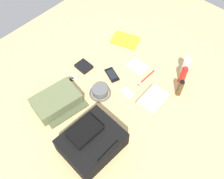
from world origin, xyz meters
name	(u,v)px	position (x,y,z in m)	size (l,w,h in m)	color
ground_plane	(112,94)	(0.00, 0.00, -0.01)	(2.64, 2.02, 0.02)	tan
backpack	(92,142)	(0.36, 0.17, 0.07)	(0.35, 0.29, 0.16)	black
toiletry_pouch	(57,101)	(0.31, -0.20, 0.04)	(0.32, 0.28, 0.08)	#56603D
bucket_hat	(100,91)	(0.06, -0.06, 0.02)	(0.15, 0.15, 0.06)	#505050
toothpaste_tube	(186,66)	(-0.48, 0.26, 0.07)	(0.05, 0.05, 0.15)	white
sunscreen_spray	(183,75)	(-0.40, 0.29, 0.07)	(0.04, 0.04, 0.14)	red
cologne_bottle	(180,88)	(-0.30, 0.34, 0.07)	(0.04, 0.04, 0.14)	#473319
paperback_novel	(125,40)	(-0.44, -0.26, 0.01)	(0.20, 0.24, 0.02)	yellow
cell_phone	(112,75)	(-0.11, -0.10, 0.01)	(0.10, 0.14, 0.01)	black
media_player	(127,93)	(-0.07, 0.08, 0.01)	(0.07, 0.09, 0.01)	#B7B7BC
wristwatch	(74,77)	(0.09, -0.29, 0.01)	(0.07, 0.06, 0.01)	#99999E
toothbrush	(145,78)	(-0.25, 0.09, 0.01)	(0.18, 0.02, 0.02)	red
wallet	(84,66)	(-0.03, -0.30, 0.01)	(0.09, 0.11, 0.02)	black
notepad	(138,67)	(-0.29, -0.01, 0.01)	(0.11, 0.15, 0.02)	beige
folded_towel	(153,100)	(-0.13, 0.25, 0.02)	(0.20, 0.14, 0.04)	#C6B289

